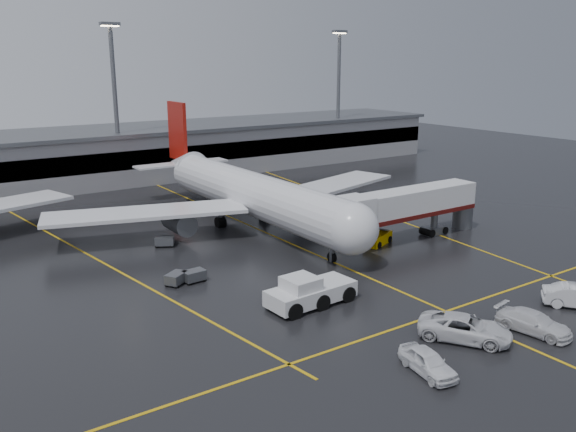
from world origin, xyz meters
TOP-DOWN VIEW (x-y plane):
  - ground at (0.00, 0.00)m, footprint 220.00×220.00m
  - apron_line_centre at (0.00, 0.00)m, footprint 0.25×90.00m
  - apron_line_stop at (0.00, -22.00)m, footprint 60.00×0.25m
  - apron_line_left at (-20.00, 10.00)m, footprint 9.99×69.35m
  - apron_line_right at (18.00, 10.00)m, footprint 7.57×69.64m
  - terminal at (0.00, 47.93)m, footprint 122.00×19.00m
  - light_mast_mid at (-5.00, 42.00)m, footprint 3.00×1.20m
  - light_mast_right at (40.00, 42.00)m, footprint 3.00×1.20m
  - main_airliner at (0.00, 9.70)m, footprint 48.80×45.60m
  - jet_bridge at (11.87, -6.00)m, footprint 19.90×3.40m
  - pushback_tractor at (-8.48, -14.65)m, footprint 7.94×3.75m
  - belt_loader at (7.95, -5.16)m, footprint 4.29×2.98m
  - service_van_a at (-2.81, -26.18)m, footprint 6.28×7.24m
  - service_van_b at (2.41, -28.29)m, footprint 3.19×5.90m
  - service_van_d at (-8.64, -28.00)m, footprint 2.61×4.90m
  - baggage_cart_a at (-14.07, -4.34)m, footprint 2.09×1.44m
  - baggage_cart_b at (-15.72, -4.05)m, footprint 2.39×2.18m
  - baggage_cart_c at (-12.05, 7.34)m, footprint 2.38×2.11m

SIDE VIEW (x-z plane):
  - ground at x=0.00m, z-range 0.00..0.00m
  - apron_line_centre at x=0.00m, z-range 0.00..0.02m
  - apron_line_stop at x=0.00m, z-range 0.00..0.02m
  - apron_line_left at x=-20.00m, z-range 0.00..0.02m
  - apron_line_right at x=18.00m, z-range 0.00..0.02m
  - belt_loader at x=7.95m, z-range -0.64..1.87m
  - baggage_cart_a at x=-14.07m, z-range 0.07..1.19m
  - baggage_cart_b at x=-15.72m, z-range 0.07..1.19m
  - baggage_cart_c at x=-12.05m, z-range 0.07..1.19m
  - service_van_d at x=-8.64m, z-range 0.00..1.59m
  - service_van_b at x=2.41m, z-range 0.00..1.62m
  - service_van_a at x=-2.81m, z-range 0.00..1.85m
  - pushback_tractor at x=-8.48m, z-range -0.28..2.49m
  - jet_bridge at x=11.87m, z-range 0.91..6.96m
  - main_airliner at x=0.00m, z-range -2.84..11.26m
  - terminal at x=0.00m, z-range 0.02..8.62m
  - light_mast_mid at x=-5.00m, z-range 1.75..27.20m
  - light_mast_right at x=40.00m, z-range 1.75..27.20m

